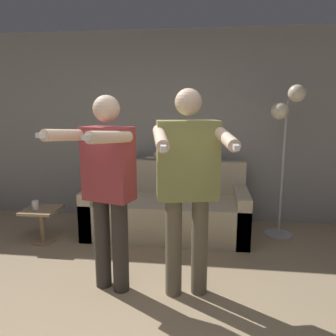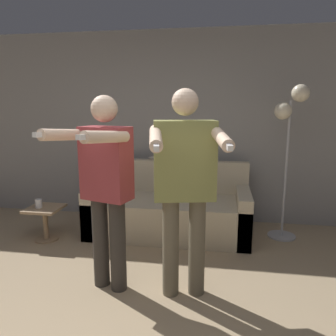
{
  "view_description": "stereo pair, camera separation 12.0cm",
  "coord_description": "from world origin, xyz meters",
  "px_view_note": "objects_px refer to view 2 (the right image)",
  "views": [
    {
      "loc": [
        0.63,
        -1.8,
        1.62
      ],
      "look_at": [
        0.22,
        1.46,
        0.98
      ],
      "focal_mm": 35.0,
      "sensor_mm": 36.0,
      "label": 1
    },
    {
      "loc": [
        0.75,
        -1.78,
        1.62
      ],
      "look_at": [
        0.22,
        1.46,
        0.98
      ],
      "focal_mm": 35.0,
      "sensor_mm": 36.0,
      "label": 2
    }
  ],
  "objects_px": {
    "cup": "(39,204)",
    "cat": "(171,154)",
    "person_right": "(185,180)",
    "couch": "(169,211)",
    "side_table": "(45,217)",
    "floor_lamp": "(290,123)",
    "person_left": "(105,181)"
  },
  "relations": [
    {
      "from": "cup",
      "to": "cat",
      "type": "bearing_deg",
      "value": 29.57
    },
    {
      "from": "person_right",
      "to": "couch",
      "type": "bearing_deg",
      "value": 91.88
    },
    {
      "from": "side_table",
      "to": "floor_lamp",
      "type": "bearing_deg",
      "value": 11.14
    },
    {
      "from": "person_right",
      "to": "cup",
      "type": "height_order",
      "value": "person_right"
    },
    {
      "from": "cat",
      "to": "cup",
      "type": "distance_m",
      "value": 1.76
    },
    {
      "from": "cat",
      "to": "couch",
      "type": "bearing_deg",
      "value": -85.62
    },
    {
      "from": "person_right",
      "to": "side_table",
      "type": "relative_size",
      "value": 4.26
    },
    {
      "from": "cat",
      "to": "cup",
      "type": "xyz_separation_m",
      "value": [
        -1.47,
        -0.83,
        -0.5
      ]
    },
    {
      "from": "floor_lamp",
      "to": "side_table",
      "type": "height_order",
      "value": "floor_lamp"
    },
    {
      "from": "person_right",
      "to": "cat",
      "type": "distance_m",
      "value": 1.74
    },
    {
      "from": "couch",
      "to": "cup",
      "type": "relative_size",
      "value": 19.45
    },
    {
      "from": "person_left",
      "to": "cup",
      "type": "height_order",
      "value": "person_left"
    },
    {
      "from": "person_left",
      "to": "side_table",
      "type": "relative_size",
      "value": 4.14
    },
    {
      "from": "person_left",
      "to": "floor_lamp",
      "type": "distance_m",
      "value": 2.31
    },
    {
      "from": "couch",
      "to": "cat",
      "type": "distance_m",
      "value": 0.75
    },
    {
      "from": "person_left",
      "to": "floor_lamp",
      "type": "xyz_separation_m",
      "value": [
        1.74,
        1.45,
        0.42
      ]
    },
    {
      "from": "person_left",
      "to": "side_table",
      "type": "bearing_deg",
      "value": 157.85
    },
    {
      "from": "floor_lamp",
      "to": "cup",
      "type": "xyz_separation_m",
      "value": [
        -2.91,
        -0.58,
        -0.94
      ]
    },
    {
      "from": "floor_lamp",
      "to": "cup",
      "type": "height_order",
      "value": "floor_lamp"
    },
    {
      "from": "person_right",
      "to": "side_table",
      "type": "xyz_separation_m",
      "value": [
        -1.78,
        0.89,
        -0.73
      ]
    },
    {
      "from": "person_left",
      "to": "floor_lamp",
      "type": "height_order",
      "value": "floor_lamp"
    },
    {
      "from": "cat",
      "to": "side_table",
      "type": "distance_m",
      "value": 1.76
    },
    {
      "from": "cup",
      "to": "side_table",
      "type": "bearing_deg",
      "value": 21.68
    },
    {
      "from": "couch",
      "to": "side_table",
      "type": "distance_m",
      "value": 1.52
    },
    {
      "from": "couch",
      "to": "floor_lamp",
      "type": "height_order",
      "value": "floor_lamp"
    },
    {
      "from": "couch",
      "to": "cat",
      "type": "relative_size",
      "value": 3.74
    },
    {
      "from": "cat",
      "to": "floor_lamp",
      "type": "bearing_deg",
      "value": -9.86
    },
    {
      "from": "cat",
      "to": "cup",
      "type": "relative_size",
      "value": 5.21
    },
    {
      "from": "person_left",
      "to": "cup",
      "type": "relative_size",
      "value": 16.58
    },
    {
      "from": "person_left",
      "to": "side_table",
      "type": "xyz_separation_m",
      "value": [
        -1.11,
        0.89,
        -0.69
      ]
    },
    {
      "from": "person_right",
      "to": "floor_lamp",
      "type": "bearing_deg",
      "value": 41.36
    },
    {
      "from": "person_left",
      "to": "floor_lamp",
      "type": "relative_size",
      "value": 0.92
    }
  ]
}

